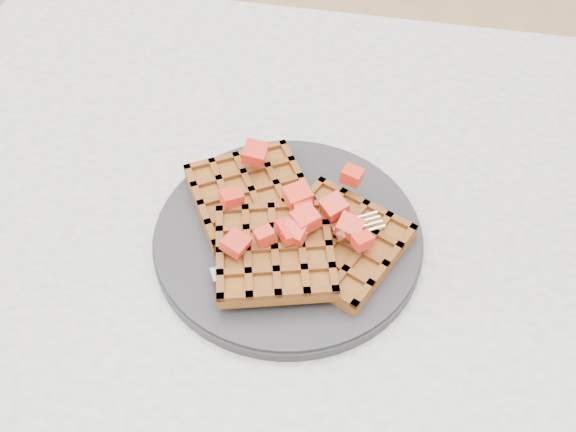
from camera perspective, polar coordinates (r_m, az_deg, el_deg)
The scene contains 5 objects.
table at distance 0.76m, azimuth 8.35°, elevation -7.27°, with size 1.20×0.80×0.75m.
plate at distance 0.65m, azimuth 0.00°, elevation -1.84°, with size 0.27×0.27×0.02m, color black.
waffles at distance 0.63m, azimuth -0.05°, elevation -1.01°, with size 0.25×0.22×0.03m.
strawberry_pile at distance 0.61m, azimuth 0.00°, elevation 0.85°, with size 0.15×0.15×0.02m, color #A81209, non-canonical shape.
fork at distance 0.61m, azimuth 2.00°, elevation -3.17°, with size 0.02×0.18×0.02m, color silver, non-canonical shape.
Camera 1 is at (-0.03, -0.42, 1.26)m, focal length 40.00 mm.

